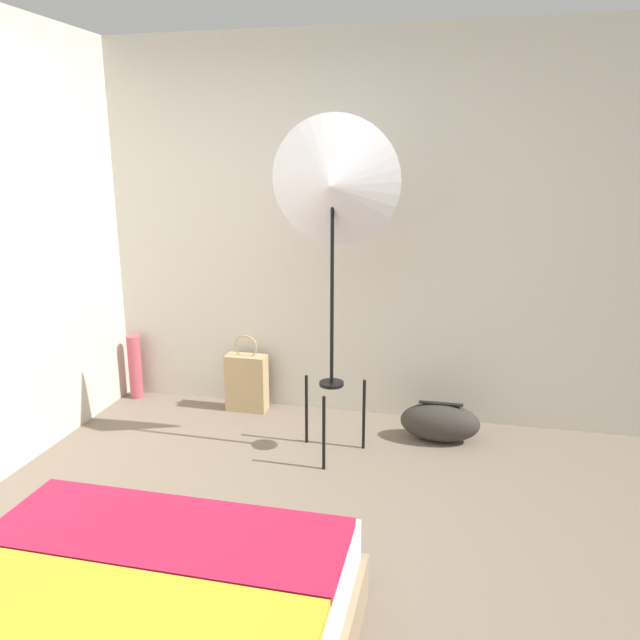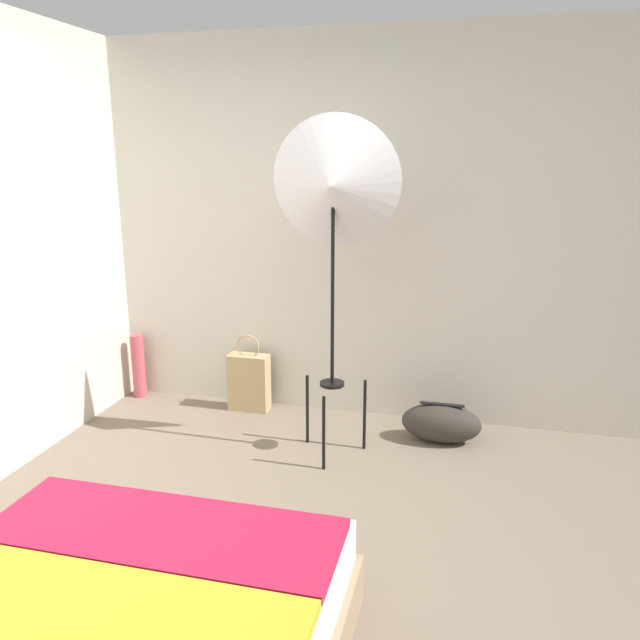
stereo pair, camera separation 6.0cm
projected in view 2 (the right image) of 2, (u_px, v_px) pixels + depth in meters
ground_plane at (175, 584)px, 2.72m from camera, size 14.00×14.00×0.00m
wall_back at (301, 230)px, 4.32m from camera, size 8.00×0.05×2.60m
wall_side_left at (21, 244)px, 3.65m from camera, size 0.05×8.00×2.60m
photo_umbrella at (333, 187)px, 3.49m from camera, size 0.75×0.36×2.04m
tote_bag at (249, 382)px, 4.52m from camera, size 0.29×0.13×0.57m
duffel_bag at (441, 423)px, 4.03m from camera, size 0.51×0.25×0.26m
paper_roll at (138, 366)px, 4.77m from camera, size 0.10×0.10×0.49m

